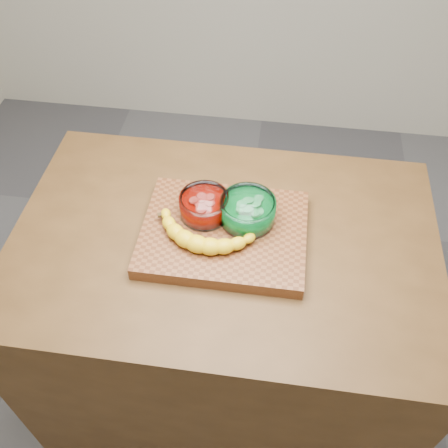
# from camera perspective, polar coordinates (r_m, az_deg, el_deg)

# --- Properties ---
(ground) EXTENTS (3.50, 3.50, 0.00)m
(ground) POSITION_cam_1_polar(r_m,az_deg,el_deg) (2.17, -0.00, -17.02)
(ground) COLOR #535357
(ground) RESTS_ON ground
(counter) EXTENTS (1.20, 0.80, 0.90)m
(counter) POSITION_cam_1_polar(r_m,az_deg,el_deg) (1.77, -0.00, -11.00)
(counter) COLOR #503318
(counter) RESTS_ON ground
(cutting_board) EXTENTS (0.45, 0.35, 0.04)m
(cutting_board) POSITION_cam_1_polar(r_m,az_deg,el_deg) (1.38, -0.00, -1.10)
(cutting_board) COLOR brown
(cutting_board) RESTS_ON counter
(bowl_red) EXTENTS (0.14, 0.14, 0.06)m
(bowl_red) POSITION_cam_1_polar(r_m,az_deg,el_deg) (1.38, -2.25, 2.10)
(bowl_red) COLOR white
(bowl_red) RESTS_ON cutting_board
(bowl_green) EXTENTS (0.15, 0.15, 0.07)m
(bowl_green) POSITION_cam_1_polar(r_m,az_deg,el_deg) (1.36, 2.72, 1.50)
(bowl_green) COLOR white
(bowl_green) RESTS_ON cutting_board
(banana) EXTENTS (0.31, 0.17, 0.04)m
(banana) POSITION_cam_1_polar(r_m,az_deg,el_deg) (1.33, -2.15, -0.90)
(banana) COLOR yellow
(banana) RESTS_ON cutting_board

